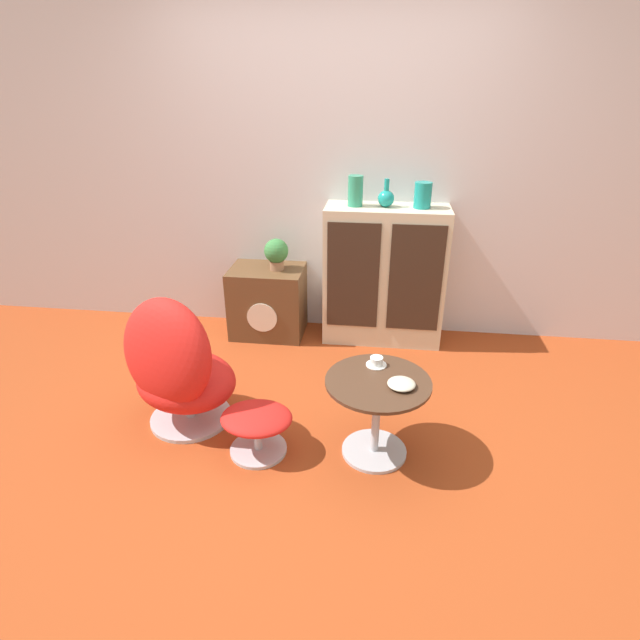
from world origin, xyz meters
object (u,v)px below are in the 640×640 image
tv_console (268,301)px  egg_chair (177,368)px  coffee_table (377,406)px  vase_leftmost (355,191)px  bowl (401,384)px  sideboard (384,276)px  ottoman (257,423)px  potted_plant (276,252)px  vase_inner_left (386,198)px  teacup (376,362)px  vase_inner_right (423,195)px

tv_console → egg_chair: bearing=-101.0°
coffee_table → vase_leftmost: vase_leftmost is taller
bowl → sideboard: bearing=94.3°
ottoman → coffee_table: coffee_table is taller
sideboard → potted_plant: (-0.83, -0.03, 0.16)m
sideboard → coffee_table: size_ratio=1.90×
bowl → vase_inner_left: bearing=95.0°
sideboard → egg_chair: size_ratio=1.24×
egg_chair → coffee_table: egg_chair is taller
ottoman → teacup: bearing=19.5°
tv_console → vase_inner_left: (0.90, 0.03, 0.85)m
vase_inner_left → potted_plant: 0.92m
coffee_table → bowl: size_ratio=3.88×
ottoman → tv_console: bearing=100.2°
ottoman → bowl: (0.76, 0.03, 0.30)m
egg_chair → vase_inner_right: vase_inner_right is taller
sideboard → ottoman: sideboard is taller
tv_console → vase_inner_left: size_ratio=2.90×
sideboard → teacup: (-0.02, -1.25, -0.04)m
ottoman → vase_inner_right: vase_inner_right is taller
vase_inner_left → bowl: 1.59m
sideboard → egg_chair: (-1.16, -1.29, -0.14)m
vase_leftmost → vase_inner_left: (0.22, 0.00, -0.04)m
potted_plant → egg_chair: bearing=-104.6°
egg_chair → potted_plant: (0.33, 1.26, 0.30)m
tv_console → vase_inner_right: size_ratio=3.18×
vase_leftmost → sideboard: bearing=-0.9°
tv_console → teacup: (0.89, -1.22, 0.22)m
ottoman → vase_inner_right: size_ratio=2.18×
vase_inner_left → egg_chair: bearing=-131.4°
potted_plant → bowl: size_ratio=1.69×
ottoman → teacup: size_ratio=3.49×
vase_leftmost → potted_plant: bearing=-177.0°
tv_console → ottoman: 1.47m
egg_chair → vase_leftmost: size_ratio=3.94×
ottoman → egg_chair: bearing=159.9°
potted_plant → sideboard: bearing=1.9°
coffee_table → vase_leftmost: (-0.23, 1.41, 0.85)m
vase_leftmost → potted_plant: size_ratio=0.89×
vase_leftmost → teacup: vase_leftmost is taller
vase_inner_left → vase_inner_right: bearing=0.0°
coffee_table → potted_plant: size_ratio=2.30×
egg_chair → vase_inner_left: bearing=48.6°
tv_console → egg_chair: egg_chair is taller
egg_chair → vase_inner_right: (1.40, 1.29, 0.76)m
tv_console → coffee_table: bearing=-56.6°
ottoman → vase_leftmost: 1.82m
sideboard → bowl: sideboard is taller
ottoman → vase_inner_left: 1.86m
egg_chair → teacup: bearing=2.0°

